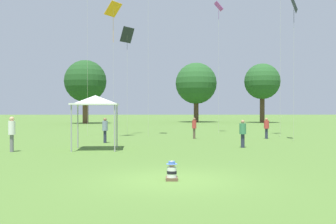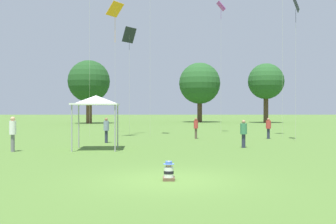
% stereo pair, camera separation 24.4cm
% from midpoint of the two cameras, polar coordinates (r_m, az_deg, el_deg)
% --- Properties ---
extents(ground_plane, '(300.00, 300.00, 0.00)m').
position_cam_midpoint_polar(ground_plane, '(12.39, 0.78, -9.84)').
color(ground_plane, '#4C702D').
extents(seated_toddler, '(0.37, 0.48, 0.61)m').
position_cam_midpoint_polar(seated_toddler, '(12.25, 0.69, -8.71)').
color(seated_toddler, brown).
rests_on(seated_toddler, ground).
extents(person_standing_0, '(0.47, 0.47, 1.82)m').
position_cam_midpoint_polar(person_standing_0, '(21.86, -21.31, -2.53)').
color(person_standing_0, slate).
rests_on(person_standing_0, ground).
extents(person_standing_1, '(0.46, 0.46, 1.56)m').
position_cam_midpoint_polar(person_standing_1, '(30.28, 14.59, -2.05)').
color(person_standing_1, '#282D42').
rests_on(person_standing_1, ground).
extents(person_standing_2, '(0.35, 0.35, 1.57)m').
position_cam_midpoint_polar(person_standing_2, '(29.49, 4.31, -2.06)').
color(person_standing_2, brown).
rests_on(person_standing_2, ground).
extents(person_standing_3, '(0.51, 0.51, 1.59)m').
position_cam_midpoint_polar(person_standing_3, '(22.95, 11.21, -2.78)').
color(person_standing_3, '#282D42').
rests_on(person_standing_3, ground).
extents(person_standing_4, '(0.50, 0.50, 1.65)m').
position_cam_midpoint_polar(person_standing_4, '(26.02, -8.68, -2.31)').
color(person_standing_4, '#282D42').
rests_on(person_standing_4, ground).
extents(canopy_tent, '(2.61, 2.61, 2.96)m').
position_cam_midpoint_polar(canopy_tent, '(21.75, -10.09, 1.63)').
color(canopy_tent, white).
rests_on(canopy_tent, ground).
extents(kite_0, '(0.67, 1.20, 9.99)m').
position_cam_midpoint_polar(kite_0, '(29.23, 18.29, 14.33)').
color(kite_0, '#1E2328').
rests_on(kite_0, ground).
extents(kite_6, '(0.78, 1.03, 12.02)m').
position_cam_midpoint_polar(kite_6, '(37.45, 7.89, 14.36)').
color(kite_6, '#B738C6').
rests_on(kite_6, ground).
extents(kite_7, '(1.22, 1.35, 9.21)m').
position_cam_midpoint_polar(kite_7, '(34.45, -5.44, 10.86)').
color(kite_7, '#1E2328').
rests_on(kite_7, ground).
extents(kite_8, '(1.37, 1.48, 10.33)m').
position_cam_midpoint_polar(kite_8, '(31.21, -7.47, 14.16)').
color(kite_8, orange).
rests_on(kite_8, ground).
extents(distant_tree_0, '(7.02, 7.02, 10.15)m').
position_cam_midpoint_polar(distant_tree_0, '(67.20, 4.73, 4.15)').
color(distant_tree_0, '#473323').
rests_on(distant_tree_0, ground).
extents(distant_tree_1, '(5.84, 5.84, 9.72)m').
position_cam_midpoint_polar(distant_tree_1, '(66.24, 14.13, 4.30)').
color(distant_tree_1, '#473323').
rests_on(distant_tree_1, ground).
extents(distant_tree_2, '(6.50, 6.50, 9.83)m').
position_cam_midpoint_polar(distant_tree_2, '(62.31, -11.28, 4.36)').
color(distant_tree_2, brown).
rests_on(distant_tree_2, ground).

